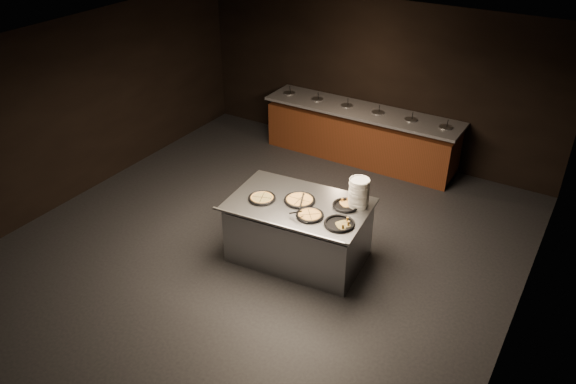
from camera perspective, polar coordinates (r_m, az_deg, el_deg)
name	(u,v)px	position (r m, az deg, el deg)	size (l,w,h in m)	color
room	(249,167)	(7.38, -3.96, 2.53)	(7.02, 8.02, 2.92)	black
salad_bar	(360,138)	(10.62, 7.29, 5.48)	(3.70, 0.83, 1.18)	#552314
serving_counter	(299,232)	(7.89, 1.10, -4.04)	(2.00, 1.39, 0.91)	#A7A9AE
plate_stack	(359,193)	(7.53, 7.20, -0.09)	(0.27, 0.27, 0.40)	silver
pan_veggie_whole	(262,198)	(7.71, -2.66, -0.60)	(0.38, 0.38, 0.04)	black
pan_cheese_whole	(300,200)	(7.66, 1.19, -0.80)	(0.43, 0.43, 0.04)	black
pan_cheese_slices_a	(346,205)	(7.58, 5.90, -1.34)	(0.37, 0.37, 0.04)	black
pan_cheese_slices_b	(310,215)	(7.35, 2.23, -2.35)	(0.37, 0.37, 0.04)	black
pan_veggie_slices	(339,223)	(7.21, 5.25, -3.19)	(0.40, 0.40, 0.04)	black
server_left	(302,200)	(7.55, 1.44, -0.83)	(0.17, 0.31, 0.16)	#A7A9AE
server_right	(298,215)	(7.25, 1.07, -2.35)	(0.29, 0.08, 0.14)	#A7A9AE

